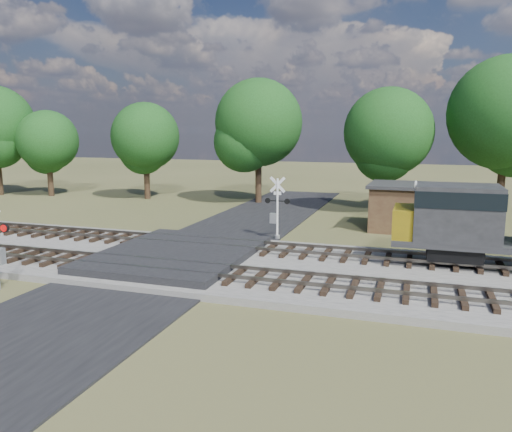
% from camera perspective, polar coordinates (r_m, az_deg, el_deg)
% --- Properties ---
extents(ground, '(160.00, 160.00, 0.00)m').
position_cam_1_polar(ground, '(24.85, -9.44, -5.49)').
color(ground, '#484A27').
rests_on(ground, ground).
extents(ballast_bed, '(140.00, 10.00, 0.30)m').
position_cam_1_polar(ballast_bed, '(22.64, 14.42, -6.79)').
color(ballast_bed, gray).
rests_on(ballast_bed, ground).
extents(road, '(7.00, 60.00, 0.08)m').
position_cam_1_polar(road, '(24.84, -9.44, -5.40)').
color(road, black).
rests_on(road, ground).
extents(crossing_panel, '(7.00, 9.00, 0.62)m').
position_cam_1_polar(crossing_panel, '(25.20, -8.93, -4.52)').
color(crossing_panel, '#262628').
rests_on(crossing_panel, ground).
extents(track_near, '(140.00, 2.60, 0.33)m').
position_cam_1_polar(track_near, '(21.71, -4.56, -6.50)').
color(track_near, black).
rests_on(track_near, ballast_bed).
extents(track_far, '(140.00, 2.60, 0.33)m').
position_cam_1_polar(track_far, '(26.24, -0.34, -3.61)').
color(track_far, black).
rests_on(track_far, ballast_bed).
extents(crossing_signal_far, '(1.53, 0.33, 3.80)m').
position_cam_1_polar(crossing_signal_far, '(29.74, 2.31, 0.28)').
color(crossing_signal_far, silver).
rests_on(crossing_signal_far, ground).
extents(equipment_shed, '(4.62, 4.62, 3.05)m').
position_cam_1_polar(equipment_shed, '(34.11, 16.54, 1.04)').
color(equipment_shed, '#40281B').
rests_on(equipment_shed, ground).
extents(treeline, '(77.09, 10.38, 11.84)m').
position_cam_1_polar(treeline, '(41.53, 9.26, 9.79)').
color(treeline, black).
rests_on(treeline, ground).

